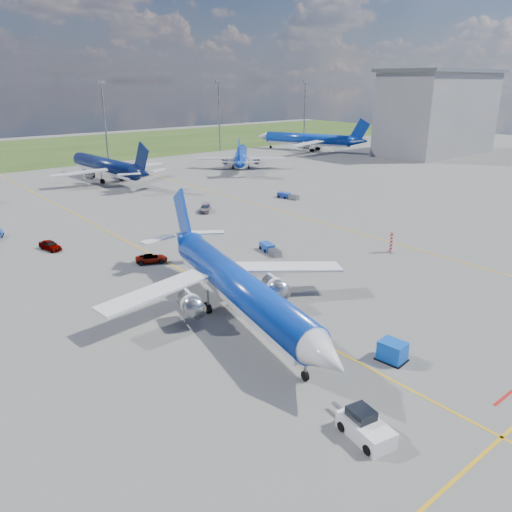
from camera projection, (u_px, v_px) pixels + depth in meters
ground at (295, 329)px, 47.87m from camera, size 400.00×400.00×0.00m
taxiway_lines at (155, 255)px, 68.13m from camera, size 60.25×160.00×0.02m
floodlight_masts at (31, 122)px, 129.77m from camera, size 202.20×0.50×22.70m
terminal_building at (438, 112)px, 159.25m from camera, size 42.00×22.00×26.00m
warning_post at (391, 242)px, 68.81m from camera, size 0.50×0.50×3.00m
bg_jet_n at (107, 181)px, 119.33m from camera, size 32.05×40.88×10.29m
bg_jet_ne at (241, 167)px, 138.07m from camera, size 42.33×43.46×9.06m
bg_jet_ene at (307, 151)px, 170.69m from camera, size 45.46×50.95×11.00m
main_airliner at (238, 317)px, 50.27m from camera, size 36.32×43.12×9.88m
pushback_tug at (365, 427)px, 33.20m from camera, size 2.70×5.59×1.86m
uld_container at (392, 351)px, 42.28m from camera, size 1.95×2.32×1.71m
service_car_a at (50, 245)px, 70.14m from camera, size 2.42×4.26×1.36m
service_car_b at (152, 258)px, 65.28m from camera, size 4.54×3.43×1.15m
service_car_c at (205, 208)px, 90.65m from camera, size 4.39×4.60×1.31m
baggage_tug_w at (270, 249)px, 69.22m from camera, size 2.36×4.78×1.04m
baggage_tug_e at (287, 196)px, 101.08m from camera, size 2.10×4.89×1.06m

